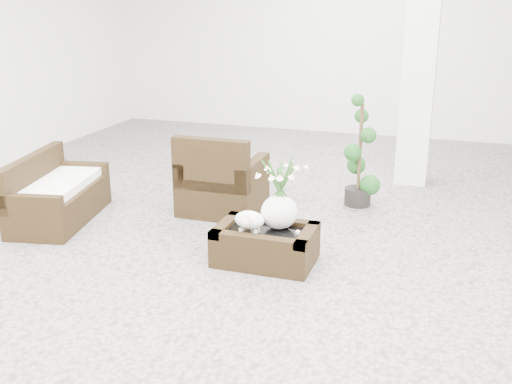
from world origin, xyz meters
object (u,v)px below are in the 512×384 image
(coffee_table, at_px, (265,246))
(topiary, at_px, (360,152))
(loveseat, at_px, (58,189))
(armchair, at_px, (223,172))

(coffee_table, height_order, topiary, topiary)
(coffee_table, height_order, loveseat, loveseat)
(topiary, bearing_deg, loveseat, -152.80)
(armchair, relative_size, topiary, 0.71)
(loveseat, relative_size, topiary, 1.06)
(coffee_table, relative_size, topiary, 0.70)
(loveseat, bearing_deg, armchair, -72.41)
(coffee_table, distance_m, armchair, 1.53)
(armchair, bearing_deg, topiary, -154.76)
(coffee_table, height_order, armchair, armchair)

